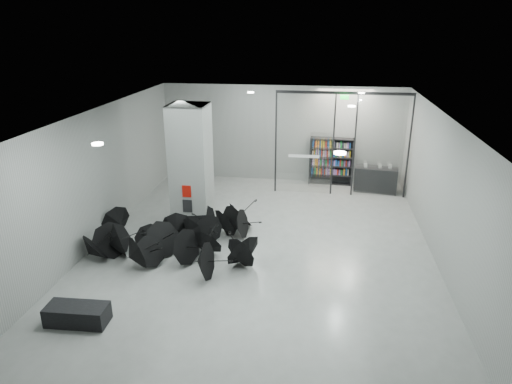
# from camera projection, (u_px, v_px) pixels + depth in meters

# --- Properties ---
(room) EXTENTS (14.00, 14.02, 4.01)m
(room) POSITION_uv_depth(u_px,v_px,m) (259.00, 161.00, 12.34)
(room) COLOR gray
(room) RESTS_ON ground
(column) EXTENTS (1.20, 1.20, 4.00)m
(column) POSITION_uv_depth(u_px,v_px,m) (191.00, 166.00, 14.83)
(column) COLOR slate
(column) RESTS_ON ground
(fire_cabinet) EXTENTS (0.28, 0.04, 0.38)m
(fire_cabinet) POSITION_uv_depth(u_px,v_px,m) (187.00, 191.00, 14.48)
(fire_cabinet) COLOR #A50A07
(fire_cabinet) RESTS_ON column
(info_panel) EXTENTS (0.30, 0.03, 0.42)m
(info_panel) POSITION_uv_depth(u_px,v_px,m) (187.00, 206.00, 14.65)
(info_panel) COLOR black
(info_panel) RESTS_ON column
(exit_sign) EXTENTS (0.30, 0.06, 0.15)m
(exit_sign) POSITION_uv_depth(u_px,v_px,m) (345.00, 97.00, 16.61)
(exit_sign) COLOR #0CE533
(exit_sign) RESTS_ON room
(glass_partition) EXTENTS (5.06, 0.08, 4.00)m
(glass_partition) POSITION_uv_depth(u_px,v_px,m) (341.00, 140.00, 17.36)
(glass_partition) COLOR silver
(glass_partition) RESTS_ON ground
(bench) EXTENTS (1.39, 0.64, 0.44)m
(bench) POSITION_uv_depth(u_px,v_px,m) (77.00, 314.00, 10.25)
(bench) COLOR black
(bench) RESTS_ON ground
(bookshelf) EXTENTS (1.80, 0.48, 1.96)m
(bookshelf) POSITION_uv_depth(u_px,v_px,m) (331.00, 161.00, 18.98)
(bookshelf) COLOR black
(bookshelf) RESTS_ON ground
(shop_counter) EXTENTS (1.74, 0.91, 0.99)m
(shop_counter) POSITION_uv_depth(u_px,v_px,m) (376.00, 179.00, 18.26)
(shop_counter) COLOR black
(shop_counter) RESTS_ON ground
(umbrella_cluster) EXTENTS (5.86, 4.67, 1.31)m
(umbrella_cluster) POSITION_uv_depth(u_px,v_px,m) (183.00, 242.00, 13.47)
(umbrella_cluster) COLOR black
(umbrella_cluster) RESTS_ON ground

